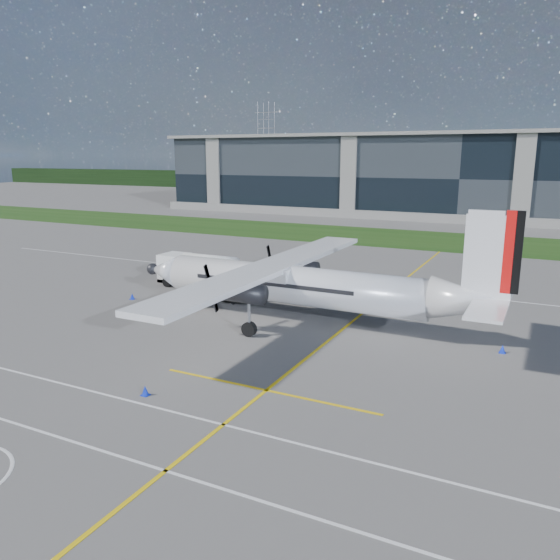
# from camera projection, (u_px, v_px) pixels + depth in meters

# --- Properties ---
(ground) EXTENTS (400.00, 400.00, 0.00)m
(ground) POSITION_uv_depth(u_px,v_px,m) (417.00, 249.00, 68.69)
(ground) COLOR #63615E
(ground) RESTS_ON ground
(grass_strip) EXTENTS (400.00, 18.00, 0.04)m
(grass_strip) POSITION_uv_depth(u_px,v_px,m) (430.00, 240.00, 75.66)
(grass_strip) COLOR #193F11
(grass_strip) RESTS_ON ground
(terminal_building) EXTENTS (120.00, 20.00, 15.00)m
(terminal_building) POSITION_uv_depth(u_px,v_px,m) (468.00, 177.00, 101.87)
(terminal_building) COLOR black
(terminal_building) RESTS_ON ground
(tree_line) EXTENTS (400.00, 6.00, 6.00)m
(tree_line) POSITION_uv_depth(u_px,v_px,m) (498.00, 186.00, 155.16)
(tree_line) COLOR black
(tree_line) RESTS_ON ground
(pylon_west) EXTENTS (9.00, 4.60, 30.00)m
(pylon_west) POSITION_uv_depth(u_px,v_px,m) (266.00, 145.00, 196.15)
(pylon_west) COLOR gray
(pylon_west) RESTS_ON ground
(yellow_taxiway_centerline) EXTENTS (0.20, 70.00, 0.01)m
(yellow_taxiway_centerline) POSITION_uv_depth(u_px,v_px,m) (366.00, 311.00, 41.23)
(yellow_taxiway_centerline) COLOR yellow
(yellow_taxiway_centerline) RESTS_ON ground
(white_lane_line) EXTENTS (90.00, 0.15, 0.01)m
(white_lane_line) POSITION_uv_depth(u_px,v_px,m) (105.00, 452.00, 21.63)
(white_lane_line) COLOR white
(white_lane_line) RESTS_ON ground
(turboprop_aircraft) EXTENTS (27.14, 28.15, 8.44)m
(turboprop_aircraft) POSITION_uv_depth(u_px,v_px,m) (305.00, 264.00, 37.43)
(turboprop_aircraft) COLOR white
(turboprop_aircraft) RESTS_ON ground
(fuel_tanker_truck) EXTENTS (8.03, 2.61, 3.01)m
(fuel_tanker_truck) POSITION_uv_depth(u_px,v_px,m) (194.00, 270.00, 48.58)
(fuel_tanker_truck) COLOR white
(fuel_tanker_truck) RESTS_ON ground
(baggage_tug) EXTENTS (2.86, 1.72, 1.72)m
(baggage_tug) POSITION_uv_depth(u_px,v_px,m) (229.00, 290.00, 43.97)
(baggage_tug) COLOR white
(baggage_tug) RESTS_ON ground
(ground_crew_person) EXTENTS (0.66, 0.82, 1.79)m
(ground_crew_person) POSITION_uv_depth(u_px,v_px,m) (193.00, 297.00, 41.78)
(ground_crew_person) COLOR #F25907
(ground_crew_person) RESTS_ON ground
(safety_cone_fwd) EXTENTS (0.36, 0.36, 0.50)m
(safety_cone_fwd) POSITION_uv_depth(u_px,v_px,m) (132.00, 296.00, 44.53)
(safety_cone_fwd) COLOR #0B23BB
(safety_cone_fwd) RESTS_ON ground
(safety_cone_stbdwing) EXTENTS (0.36, 0.36, 0.50)m
(safety_cone_stbdwing) POSITION_uv_depth(u_px,v_px,m) (340.00, 276.00, 52.24)
(safety_cone_stbdwing) COLOR #0B23BB
(safety_cone_stbdwing) RESTS_ON ground
(safety_cone_tail) EXTENTS (0.36, 0.36, 0.50)m
(safety_cone_tail) POSITION_uv_depth(u_px,v_px,m) (502.00, 349.00, 32.42)
(safety_cone_tail) COLOR #0B23BB
(safety_cone_tail) RESTS_ON ground
(safety_cone_nose_stbd) EXTENTS (0.36, 0.36, 0.50)m
(safety_cone_nose_stbd) POSITION_uv_depth(u_px,v_px,m) (179.00, 295.00, 45.01)
(safety_cone_nose_stbd) COLOR #0B23BB
(safety_cone_nose_stbd) RESTS_ON ground
(safety_cone_portwing) EXTENTS (0.36, 0.36, 0.50)m
(safety_cone_portwing) POSITION_uv_depth(u_px,v_px,m) (145.00, 390.00, 26.69)
(safety_cone_portwing) COLOR #0B23BB
(safety_cone_portwing) RESTS_ON ground
(safety_cone_nose_port) EXTENTS (0.36, 0.36, 0.50)m
(safety_cone_nose_port) POSITION_uv_depth(u_px,v_px,m) (152.00, 302.00, 42.77)
(safety_cone_nose_port) COLOR #0B23BB
(safety_cone_nose_port) RESTS_ON ground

